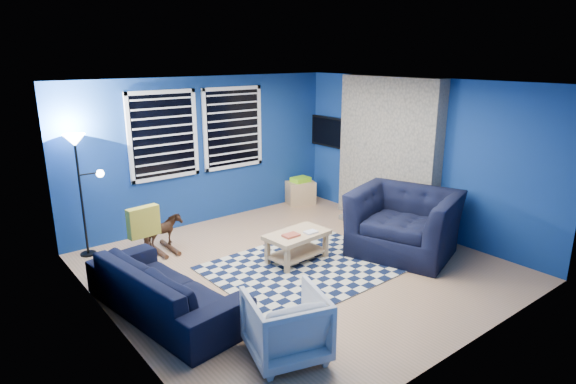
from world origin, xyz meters
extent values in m
plane|color=tan|center=(0.00, 0.00, 0.00)|extent=(5.00, 5.00, 0.00)
plane|color=white|center=(0.00, 0.00, 2.50)|extent=(5.00, 5.00, 0.00)
plane|color=navy|center=(0.00, 2.50, 1.25)|extent=(5.00, 0.00, 5.00)
plane|color=navy|center=(-2.50, 0.00, 1.25)|extent=(0.00, 5.00, 5.00)
plane|color=navy|center=(2.50, 0.00, 1.25)|extent=(0.00, 5.00, 5.00)
cube|color=gray|center=(2.37, 0.50, 1.25)|extent=(0.26, 2.00, 2.50)
cube|color=black|center=(2.23, 0.50, 0.35)|extent=(0.04, 0.70, 0.60)
cube|color=gray|center=(2.10, 0.50, 0.04)|extent=(0.50, 1.20, 0.08)
cube|color=black|center=(-0.75, 2.48, 1.60)|extent=(1.05, 0.02, 1.30)
cube|color=white|center=(-0.75, 2.47, 2.28)|extent=(1.17, 0.05, 0.06)
cube|color=white|center=(-0.75, 2.47, 0.92)|extent=(1.17, 0.05, 0.06)
cube|color=black|center=(0.55, 2.48, 1.60)|extent=(1.05, 0.02, 1.30)
cube|color=white|center=(0.55, 2.47, 2.28)|extent=(1.17, 0.05, 0.06)
cube|color=white|center=(0.55, 2.47, 0.92)|extent=(1.17, 0.05, 0.06)
cube|color=black|center=(2.45, 2.00, 1.40)|extent=(0.06, 1.00, 0.58)
cube|color=black|center=(2.42, 2.00, 1.40)|extent=(0.01, 0.92, 0.50)
cube|color=black|center=(0.08, -0.08, 0.01)|extent=(2.55, 2.07, 0.02)
imported|color=black|center=(-1.95, -0.01, 0.32)|extent=(2.26, 1.14, 0.63)
imported|color=black|center=(1.56, -0.56, 0.47)|extent=(1.78, 1.67, 0.94)
imported|color=gray|center=(-1.37, -1.50, 0.34)|extent=(0.90, 0.91, 0.67)
imported|color=#452716|center=(-1.22, 1.67, 0.31)|extent=(0.35, 0.61, 0.48)
cube|color=tan|center=(0.12, 0.16, 0.40)|extent=(0.94, 0.59, 0.06)
cube|color=tan|center=(0.12, 0.16, 0.12)|extent=(0.85, 0.51, 0.03)
cube|color=#A84530|center=(-0.03, 0.11, 0.45)|extent=(0.23, 0.18, 0.03)
cube|color=silver|center=(0.27, 0.04, 0.44)|extent=(0.19, 0.14, 0.03)
cube|color=tan|center=(-0.26, -0.04, 0.19)|extent=(0.06, 0.06, 0.36)
cube|color=tan|center=(0.50, -0.04, 0.19)|extent=(0.06, 0.06, 0.36)
cube|color=tan|center=(-0.26, 0.36, 0.19)|extent=(0.06, 0.06, 0.36)
cube|color=tan|center=(0.50, 0.36, 0.19)|extent=(0.06, 0.06, 0.36)
cube|color=tan|center=(1.92, 2.25, 0.22)|extent=(0.62, 0.51, 0.44)
cube|color=black|center=(1.92, 2.25, 0.22)|extent=(0.54, 0.45, 0.35)
cube|color=#8FE71B|center=(1.92, 2.25, 0.49)|extent=(0.41, 0.36, 0.09)
cylinder|color=black|center=(-2.15, 2.25, 0.01)|extent=(0.22, 0.22, 0.03)
cylinder|color=black|center=(-2.15, 2.25, 0.84)|extent=(0.03, 0.03, 1.67)
cone|color=white|center=(-2.15, 2.25, 1.71)|extent=(0.30, 0.30, 0.17)
sphere|color=white|center=(-1.87, 2.20, 1.20)|extent=(0.11, 0.11, 0.11)
cube|color=gold|center=(-1.80, 0.87, 0.82)|extent=(0.42, 0.16, 0.38)
camera|label=1|loc=(-3.90, -4.73, 2.86)|focal=30.00mm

